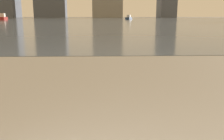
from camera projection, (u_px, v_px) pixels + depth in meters
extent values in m
cube|color=slate|center=(104.00, 20.00, 60.55)|extent=(180.00, 110.00, 0.01)
cube|color=maroon|center=(3.00, 19.00, 55.00)|extent=(1.97, 4.14, 0.70)
cube|color=silver|center=(2.00, 15.00, 54.84)|extent=(1.21, 1.63, 0.79)
cube|color=navy|center=(129.00, 18.00, 64.64)|extent=(2.04, 3.27, 0.54)
cube|color=silver|center=(129.00, 16.00, 64.51)|extent=(1.12, 1.35, 0.62)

